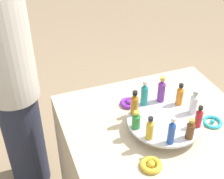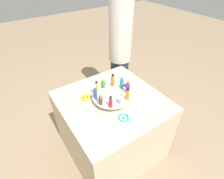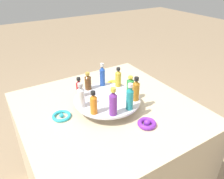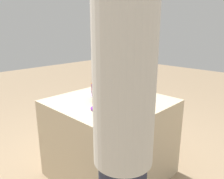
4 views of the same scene
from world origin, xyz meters
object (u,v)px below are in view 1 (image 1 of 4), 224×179
(bottle_orange, at_px, (180,95))
(bottle_purple, at_px, (161,90))
(bottle_brown, at_px, (190,129))
(ribbon_bow_teal, at_px, (212,122))
(bottle_red, at_px, (199,117))
(display_stand, at_px, (164,123))
(ribbon_bow_purple, at_px, (129,103))
(bottle_gold, at_px, (150,129))
(bottle_blue, at_px, (172,131))
(bottle_green, at_px, (136,120))
(bottle_teal, at_px, (144,94))
(bottle_amber, at_px, (134,104))
(person_figure, at_px, (10,74))
(ribbon_bow_gold, at_px, (151,165))
(bottle_clear, at_px, (194,103))

(bottle_orange, distance_m, bottle_purple, 0.09)
(bottle_brown, height_order, ribbon_bow_teal, bottle_brown)
(bottle_brown, relative_size, bottle_red, 0.91)
(display_stand, xyz_separation_m, ribbon_bow_purple, (0.24, 0.08, -0.03))
(bottle_gold, distance_m, ribbon_bow_teal, 0.39)
(bottle_blue, relative_size, ribbon_bow_teal, 1.42)
(bottle_green, distance_m, bottle_gold, 0.09)
(bottle_teal, distance_m, ribbon_bow_teal, 0.37)
(bottle_amber, bearing_deg, display_stand, -127.69)
(display_stand, xyz_separation_m, bottle_teal, (0.15, 0.04, 0.08))
(bottle_blue, xyz_separation_m, ribbon_bow_purple, (0.38, 0.03, -0.11))
(bottle_teal, height_order, bottle_orange, bottle_teal)
(bottle_amber, relative_size, bottle_green, 1.45)
(bottle_blue, bearing_deg, bottle_purple, -19.69)
(bottle_gold, height_order, person_figure, person_figure)
(bottle_teal, xyz_separation_m, bottle_red, (-0.24, -0.16, -0.01))
(bottle_red, bearing_deg, ribbon_bow_gold, 109.39)
(bottle_purple, distance_m, ribbon_bow_teal, 0.30)
(bottle_blue, distance_m, person_figure, 0.93)
(ribbon_bow_gold, height_order, person_figure, person_figure)
(bottle_green, xyz_separation_m, person_figure, (0.57, 0.50, 0.02))
(bottle_green, height_order, bottle_purple, bottle_purple)
(bottle_amber, distance_m, bottle_gold, 0.18)
(bottle_green, bearing_deg, bottle_amber, -19.69)
(bottle_gold, xyz_separation_m, bottle_red, (-0.01, -0.24, -0.00))
(bottle_teal, height_order, ribbon_bow_gold, bottle_teal)
(bottle_teal, relative_size, bottle_orange, 1.17)
(bottle_amber, relative_size, bottle_brown, 1.27)
(bottle_green, distance_m, bottle_brown, 0.24)
(ribbon_bow_gold, height_order, ribbon_bow_teal, ribbon_bow_gold)
(bottle_teal, xyz_separation_m, bottle_gold, (-0.23, 0.08, -0.01))
(bottle_brown, xyz_separation_m, bottle_purple, (0.29, -0.01, 0.02))
(bottle_brown, relative_size, ribbon_bow_purple, 1.13)
(ribbon_bow_purple, bearing_deg, bottle_amber, 166.44)
(bottle_blue, bearing_deg, bottle_amber, 16.31)
(bottle_red, xyz_separation_m, bottle_orange, (0.18, -0.01, 0.00))
(bottle_amber, distance_m, bottle_blue, 0.24)
(bottle_teal, distance_m, person_figure, 0.74)
(display_stand, xyz_separation_m, bottle_gold, (-0.09, 0.12, 0.07))
(person_figure, bearing_deg, bottle_teal, 6.25)
(bottle_red, xyz_separation_m, ribbon_bow_gold, (-0.10, 0.28, -0.10))
(bottle_clear, bearing_deg, person_figure, 54.24)
(bottle_amber, bearing_deg, bottle_purple, -73.69)
(bottle_red, xyz_separation_m, ribbon_bow_purple, (0.33, 0.20, -0.10))
(bottle_blue, relative_size, bottle_red, 1.22)
(bottle_brown, xyz_separation_m, person_figure, (0.72, 0.69, 0.01))
(bottle_teal, relative_size, bottle_red, 1.24)
(bottle_brown, xyz_separation_m, ribbon_bow_purple, (0.38, 0.13, -0.10))
(bottle_green, xyz_separation_m, bottle_brown, (-0.15, -0.19, 0.01))
(bottle_blue, distance_m, bottle_clear, 0.24)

